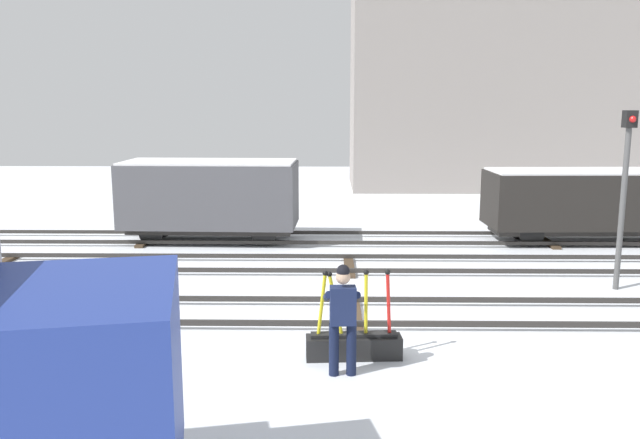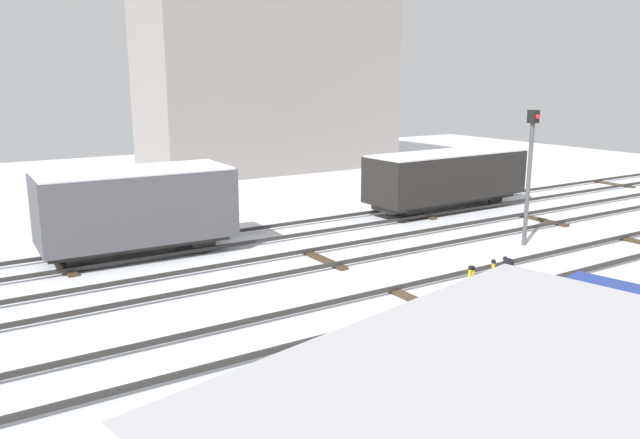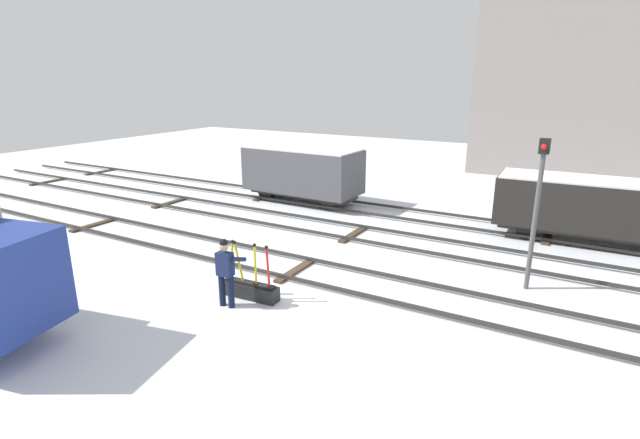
# 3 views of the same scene
# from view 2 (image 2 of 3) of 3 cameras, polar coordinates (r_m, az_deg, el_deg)

# --- Properties ---
(ground_plane) EXTENTS (60.00, 60.00, 0.00)m
(ground_plane) POSITION_cam_2_polar(r_m,az_deg,el_deg) (13.81, 8.79, -7.48)
(ground_plane) COLOR silver
(track_main_line) EXTENTS (44.00, 1.94, 0.18)m
(track_main_line) POSITION_cam_2_polar(r_m,az_deg,el_deg) (13.77, 8.81, -7.05)
(track_main_line) COLOR #2D2B28
(track_main_line) RESTS_ON ground_plane
(track_siding_near) EXTENTS (44.00, 1.94, 0.18)m
(track_siding_near) POSITION_cam_2_polar(r_m,az_deg,el_deg) (16.58, 0.35, -3.46)
(track_siding_near) COLOR #2D2B28
(track_siding_near) RESTS_ON ground_plane
(track_siding_far) EXTENTS (44.00, 1.94, 0.18)m
(track_siding_far) POSITION_cam_2_polar(r_m,az_deg,el_deg) (19.17, -4.68, -1.25)
(track_siding_far) COLOR #2D2B28
(track_siding_far) RESTS_ON ground_plane
(switch_lever_frame) EXTENTS (1.54, 0.46, 1.45)m
(switch_lever_frame) POSITION_cam_2_polar(r_m,az_deg,el_deg) (12.33, 14.62, -9.03)
(switch_lever_frame) COLOR black
(switch_lever_frame) RESTS_ON ground_plane
(rail_worker) EXTENTS (0.56, 0.67, 1.70)m
(rail_worker) POSITION_cam_2_polar(r_m,az_deg,el_deg) (11.57, 16.41, -6.90)
(rail_worker) COLOR #111831
(rail_worker) RESTS_ON ground_plane
(signal_post) EXTENTS (0.24, 0.32, 3.87)m
(signal_post) POSITION_cam_2_polar(r_m,az_deg,el_deg) (18.69, 18.52, 4.81)
(signal_post) COLOR #4C4C4C
(signal_post) RESTS_ON ground_plane
(apartment_building) EXTENTS (13.22, 5.58, 10.56)m
(apartment_building) POSITION_cam_2_polar(r_m,az_deg,el_deg) (33.45, -4.60, 13.65)
(apartment_building) COLOR gray
(apartment_building) RESTS_ON ground_plane
(freight_car_mid_siding) EXTENTS (5.07, 2.30, 2.38)m
(freight_car_mid_siding) POSITION_cam_2_polar(r_m,az_deg,el_deg) (17.45, -16.35, 1.11)
(freight_car_mid_siding) COLOR #2D2B28
(freight_car_mid_siding) RESTS_ON ground_plane
(freight_car_back_track) EXTENTS (6.40, 2.12, 2.13)m
(freight_car_back_track) POSITION_cam_2_polar(r_m,az_deg,el_deg) (23.19, 11.45, 3.84)
(freight_car_back_track) COLOR #2D2B28
(freight_car_back_track) RESTS_ON ground_plane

